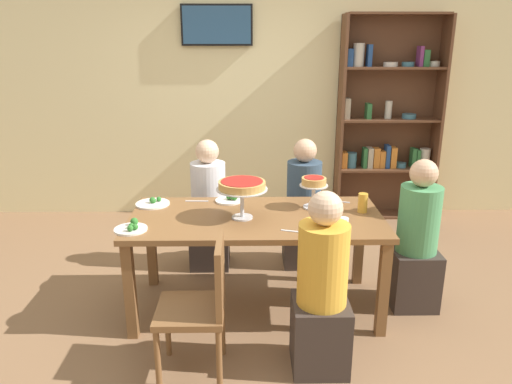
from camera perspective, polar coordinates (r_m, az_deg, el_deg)
The scene contains 20 objects.
ground_plane at distance 3.83m, azimuth 0.02°, elevation -13.25°, with size 12.00×12.00×0.00m, color #846042.
rear_partition at distance 5.51m, azimuth -0.34°, elevation 11.78°, with size 8.00×0.12×2.80m, color beige.
dining_table at distance 3.54m, azimuth 0.02°, elevation -4.13°, with size 1.82×0.87×0.74m.
bookshelf at distance 5.58m, azimuth 15.10°, elevation 8.16°, with size 1.10×0.30×2.21m.
television at distance 5.40m, azimuth -4.61°, elevation 18.94°, with size 0.75×0.05×0.42m.
diner_far_right at distance 4.33m, azimuth 5.56°, elevation -2.36°, with size 0.34×0.34×1.15m.
diner_head_east at distance 3.83m, azimuth 18.26°, elevation -5.97°, with size 0.34×0.34×1.15m.
diner_near_right at distance 3.00m, azimuth 7.68°, elevation -11.99°, with size 0.34×0.34×1.15m.
diner_far_left at distance 4.29m, azimuth -5.53°, elevation -2.52°, with size 0.34×0.34×1.15m.
chair_near_left at distance 2.95m, azimuth -6.35°, elevation -12.71°, with size 0.40×0.40×0.87m.
deep_dish_pizza_stand at distance 3.40m, azimuth -1.66°, elevation 0.59°, with size 0.36×0.36×0.28m.
personal_pizza_stand at distance 3.64m, azimuth 6.79°, elevation 0.81°, with size 0.21×0.21×0.24m.
salad_plate_near_diner at distance 3.81m, azimuth -3.08°, elevation -0.86°, with size 0.21×0.21×0.07m.
salad_plate_far_diner at distance 3.36m, azimuth -14.39°, elevation -4.08°, with size 0.22×0.22×0.07m.
salad_plate_spare at distance 3.82m, azimuth -11.99°, elevation -1.28°, with size 0.26×0.26×0.06m.
beer_glass_amber_tall at distance 3.65m, azimuth 12.41°, elevation -1.25°, with size 0.07×0.07×0.14m, color gold.
water_glass_clear_near at distance 3.24m, azimuth 10.15°, elevation -3.89°, with size 0.07×0.07×0.10m, color white.
cutlery_fork_near at distance 3.86m, azimuth 9.61°, elevation -1.11°, with size 0.18×0.02×0.01m, color silver.
cutlery_knife_near at distance 3.24m, azimuth 4.50°, elevation -4.63°, with size 0.18×0.02×0.01m, color silver.
cutlery_fork_far at distance 3.84m, azimuth -6.96°, elevation -1.06°, with size 0.18×0.02×0.01m, color silver.
Camera 1 is at (-0.05, -3.28, 1.97)m, focal length 34.11 mm.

